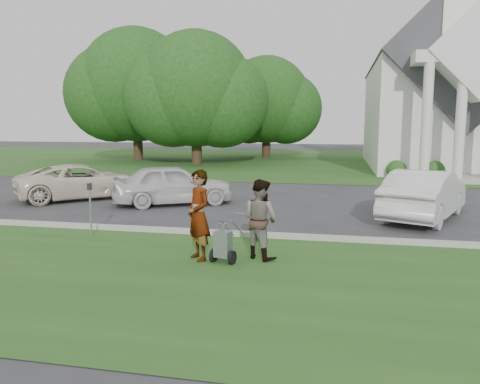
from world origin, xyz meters
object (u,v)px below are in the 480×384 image
(tree_left, at_px, (196,95))
(person_left, at_px, (199,216))
(tree_far, at_px, (136,90))
(car_d, at_px, (425,194))
(tree_back, at_px, (266,104))
(person_right, at_px, (260,220))
(church, at_px, (441,80))
(car_a, at_px, (82,181))
(striping_cart, at_px, (223,245))
(parking_meter_near, at_px, (90,202))
(car_b, at_px, (173,184))

(tree_left, relative_size, person_left, 5.33)
(tree_far, bearing_deg, car_d, -47.66)
(tree_far, height_order, tree_back, tree_far)
(tree_far, height_order, person_right, tree_far)
(church, distance_m, car_a, 24.84)
(tree_far, distance_m, person_right, 30.52)
(car_d, bearing_deg, striping_cart, 72.49)
(church, xyz_separation_m, person_right, (-8.35, -24.46, -5.05))
(tree_back, distance_m, person_left, 32.13)
(car_a, bearing_deg, person_left, -179.41)
(person_left, distance_m, parking_meter_near, 3.82)
(church, relative_size, striping_cart, 22.15)
(church, relative_size, car_b, 5.43)
(church, height_order, parking_meter_near, church)
(church, distance_m, tree_left, 17.07)
(tree_far, xyz_separation_m, parking_meter_near, (9.88, -25.18, -4.77))
(tree_far, relative_size, person_right, 6.55)
(striping_cart, xyz_separation_m, person_left, (-0.58, 0.14, 0.59))
(tree_back, xyz_separation_m, person_left, (3.36, -31.74, -3.73))
(car_b, bearing_deg, person_right, -174.42)
(person_right, bearing_deg, car_b, -22.96)
(tree_far, relative_size, car_b, 2.62)
(striping_cart, xyz_separation_m, parking_meter_near, (-4.07, 1.69, 0.51))
(striping_cart, relative_size, person_left, 0.55)
(church, height_order, tree_far, church)
(tree_back, distance_m, person_right, 31.91)
(tree_back, height_order, car_a, tree_back)
(tree_left, xyz_separation_m, tree_back, (4.00, 8.00, -0.38))
(striping_cart, bearing_deg, church, 82.17)
(tree_left, height_order, car_a, tree_left)
(tree_far, height_order, car_b, tree_far)
(car_b, bearing_deg, striping_cart, 178.99)
(tree_left, xyz_separation_m, car_d, (13.03, -17.88, -4.33))
(tree_left, relative_size, tree_back, 1.11)
(car_b, bearing_deg, car_a, 53.39)
(car_a, bearing_deg, tree_left, -42.85)
(striping_cart, relative_size, car_d, 0.23)
(striping_cart, height_order, person_left, person_left)
(tree_back, bearing_deg, person_left, -83.95)
(car_a, distance_m, car_b, 4.11)
(car_b, bearing_deg, tree_left, -14.61)
(tree_back, relative_size, parking_meter_near, 6.58)
(person_left, bearing_deg, church, 114.75)
(person_left, bearing_deg, car_a, -179.78)
(striping_cart, bearing_deg, person_right, 48.95)
(striping_cart, xyz_separation_m, car_a, (-7.71, 7.46, 0.29))
(tree_back, bearing_deg, striping_cart, -82.95)
(church, height_order, tree_back, church)
(person_left, distance_m, car_b, 7.43)
(striping_cart, xyz_separation_m, person_right, (0.72, 0.54, 0.48))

